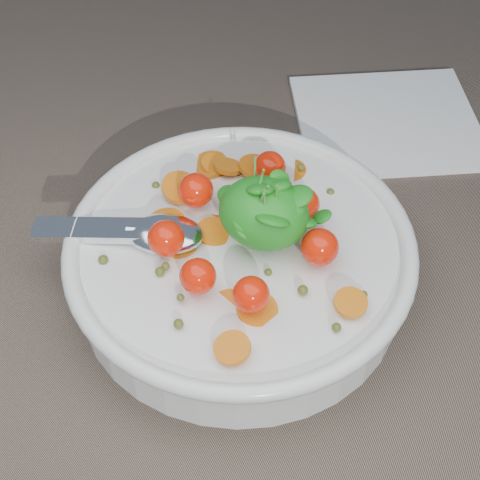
% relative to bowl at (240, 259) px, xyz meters
% --- Properties ---
extents(ground, '(6.00, 6.00, 0.00)m').
position_rel_bowl_xyz_m(ground, '(-0.03, -0.03, -0.03)').
color(ground, '#746253').
rests_on(ground, ground).
extents(bowl, '(0.29, 0.27, 0.11)m').
position_rel_bowl_xyz_m(bowl, '(0.00, 0.00, 0.00)').
color(bowl, white).
rests_on(bowl, ground).
extents(napkin, '(0.23, 0.22, 0.01)m').
position_rel_bowl_xyz_m(napkin, '(0.05, 0.24, -0.03)').
color(napkin, white).
rests_on(napkin, ground).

